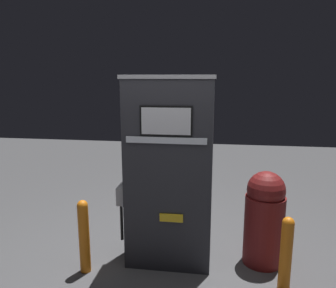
% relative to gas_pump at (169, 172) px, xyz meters
% --- Properties ---
extents(ground_plane, '(14.00, 14.00, 0.00)m').
position_rel_gas_pump_xyz_m(ground_plane, '(0.00, -0.26, -1.05)').
color(ground_plane, '#4C4C4F').
extents(gas_pump, '(1.03, 0.56, 2.09)m').
position_rel_gas_pump_xyz_m(gas_pump, '(0.00, 0.00, 0.00)').
color(gas_pump, '#28282D').
rests_on(gas_pump, ground_plane).
extents(safety_bollard, '(0.11, 0.11, 0.81)m').
position_rel_gas_pump_xyz_m(safety_bollard, '(-0.87, -0.37, -0.62)').
color(safety_bollard, orange).
rests_on(safety_bollard, ground_plane).
extents(trash_bin, '(0.44, 0.44, 1.07)m').
position_rel_gas_pump_xyz_m(trash_bin, '(1.05, 0.09, -0.50)').
color(trash_bin, maroon).
rests_on(trash_bin, ground_plane).
extents(safety_bollard_far, '(0.12, 0.12, 0.76)m').
position_rel_gas_pump_xyz_m(safety_bollard_far, '(1.20, -0.38, -0.65)').
color(safety_bollard_far, orange).
rests_on(safety_bollard_far, ground_plane).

